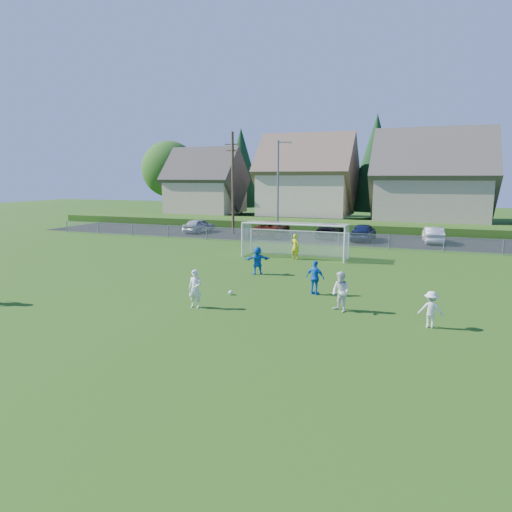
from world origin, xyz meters
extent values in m
plane|color=#193D0C|center=(0.00, 0.00, 0.00)|extent=(160.00, 160.00, 0.00)
plane|color=black|center=(0.00, 27.50, 0.01)|extent=(60.00, 60.00, 0.00)
cube|color=#1E420F|center=(0.00, 35.00, 0.40)|extent=(70.00, 6.00, 0.80)
sphere|color=white|center=(-0.12, 4.77, 0.11)|extent=(0.22, 0.22, 0.22)
imported|color=white|center=(-0.69, 2.20, 0.85)|extent=(0.62, 0.41, 1.69)
imported|color=white|center=(5.37, 3.85, 0.86)|extent=(1.06, 1.02, 1.71)
imported|color=white|center=(8.95, 2.93, 0.71)|extent=(0.94, 0.57, 1.42)
imported|color=blue|center=(3.71, 6.28, 0.84)|extent=(1.06, 0.66, 1.67)
imported|color=blue|center=(-0.55, 9.73, 0.83)|extent=(1.58, 1.18, 1.65)
imported|color=yellow|center=(0.23, 15.21, 0.90)|extent=(0.74, 0.58, 1.79)
imported|color=#ACAEB4|center=(-13.30, 26.86, 0.71)|extent=(2.15, 4.33, 1.42)
imported|color=#511509|center=(-5.18, 26.38, 0.77)|extent=(2.81, 5.63, 1.53)
imported|color=black|center=(0.27, 27.23, 0.72)|extent=(2.18, 5.00, 1.43)
imported|color=#111A3E|center=(3.42, 26.60, 0.78)|extent=(2.00, 4.65, 1.57)
imported|color=silver|center=(9.29, 27.16, 0.70)|extent=(1.87, 4.35, 1.39)
cylinder|color=white|center=(-3.65, 15.00, 1.22)|extent=(0.12, 0.12, 2.44)
cylinder|color=white|center=(3.65, 15.00, 1.22)|extent=(0.12, 0.12, 2.44)
cylinder|color=white|center=(0.00, 15.00, 2.44)|extent=(7.30, 0.12, 0.12)
cylinder|color=white|center=(-3.65, 16.80, 0.90)|extent=(0.08, 0.08, 1.80)
cylinder|color=white|center=(3.65, 16.80, 0.90)|extent=(0.08, 0.08, 1.80)
cylinder|color=white|center=(0.00, 16.80, 1.80)|extent=(7.30, 0.08, 0.08)
cube|color=silver|center=(0.00, 16.80, 0.90)|extent=(7.30, 0.02, 1.80)
cube|color=silver|center=(-3.65, 15.90, 1.22)|extent=(0.02, 1.80, 2.44)
cube|color=silver|center=(3.65, 15.90, 1.22)|extent=(0.02, 1.80, 2.44)
cube|color=silver|center=(0.00, 15.90, 2.44)|extent=(7.30, 1.80, 0.02)
cube|color=gray|center=(0.00, 22.00, 1.18)|extent=(52.00, 0.03, 0.03)
cube|color=gray|center=(0.00, 22.00, 0.60)|extent=(52.00, 0.02, 1.14)
cylinder|color=gray|center=(-26.00, 22.00, 0.60)|extent=(0.06, 0.06, 1.20)
cylinder|color=gray|center=(0.00, 22.00, 0.60)|extent=(0.06, 0.06, 1.20)
cylinder|color=slate|center=(-4.50, 26.00, 4.50)|extent=(0.18, 0.18, 9.00)
cylinder|color=slate|center=(-4.00, 26.00, 8.80)|extent=(1.20, 0.12, 0.12)
cube|color=slate|center=(-3.40, 26.00, 8.75)|extent=(0.36, 0.18, 0.12)
cylinder|color=#473321|center=(-9.50, 27.00, 5.00)|extent=(0.26, 0.26, 10.00)
cube|color=#473321|center=(-9.50, 27.00, 8.80)|extent=(1.60, 0.10, 0.10)
cube|color=#473321|center=(-9.50, 27.00, 8.20)|extent=(1.30, 0.10, 0.10)
cube|color=tan|center=(-20.00, 42.00, 3.05)|extent=(9.00, 8.00, 4.50)
pyramid|color=#423D38|center=(-20.00, 42.00, 9.71)|extent=(9.90, 8.80, 4.41)
cube|color=#C6B58E|center=(-6.00, 43.00, 3.55)|extent=(11.00, 9.00, 5.50)
pyramid|color=brown|center=(-6.00, 43.00, 11.26)|extent=(12.10, 9.90, 4.96)
cube|color=tan|center=(9.00, 42.00, 3.30)|extent=(12.00, 10.00, 5.00)
pyramid|color=#4C473F|center=(9.00, 42.00, 11.32)|extent=(13.20, 11.00, 5.52)
cylinder|color=#382616|center=(-28.00, 46.00, 1.98)|extent=(0.36, 0.36, 3.96)
sphere|color=#2B5B19|center=(-28.00, 46.00, 6.82)|extent=(8.36, 8.36, 8.36)
cylinder|color=#382616|center=(-18.00, 50.00, 0.60)|extent=(0.30, 0.30, 1.20)
cone|color=#143819|center=(-18.00, 50.00, 7.05)|extent=(6.76, 6.76, 11.70)
cylinder|color=#382616|center=(-8.00, 51.00, 0.60)|extent=(0.30, 0.30, 1.20)
cone|color=#143819|center=(-8.00, 51.00, 6.60)|extent=(6.24, 6.24, 10.80)
cylinder|color=#382616|center=(2.00, 48.00, 0.60)|extent=(0.30, 0.30, 1.20)
cone|color=#143819|center=(2.00, 48.00, 7.50)|extent=(7.28, 7.28, 12.60)
cylinder|color=#382616|center=(12.00, 50.00, 1.98)|extent=(0.36, 0.36, 3.96)
sphere|color=#2B5B19|center=(12.00, 50.00, 6.82)|extent=(8.36, 8.36, 8.36)
camera|label=1|loc=(8.54, -15.00, 5.67)|focal=32.00mm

